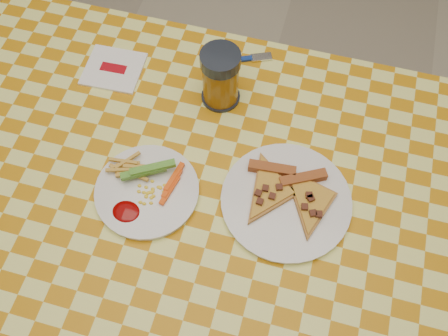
{
  "coord_description": "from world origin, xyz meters",
  "views": [
    {
      "loc": [
        0.17,
        -0.41,
        1.67
      ],
      "look_at": [
        0.04,
        0.06,
        0.78
      ],
      "focal_mm": 40.0,
      "sensor_mm": 36.0,
      "label": 1
    }
  ],
  "objects": [
    {
      "name": "ground",
      "position": [
        0.0,
        0.0,
        0.0
      ],
      "size": [
        8.0,
        8.0,
        0.0
      ],
      "primitive_type": "plane",
      "color": "beige",
      "rests_on": "ground"
    },
    {
      "name": "table",
      "position": [
        0.0,
        0.0,
        0.68
      ],
      "size": [
        1.28,
        0.88,
        0.76
      ],
      "color": "silver",
      "rests_on": "ground"
    },
    {
      "name": "plate_left",
      "position": [
        -0.09,
        -0.02,
        0.76
      ],
      "size": [
        0.23,
        0.23,
        0.01
      ],
      "primitive_type": "cylinder",
      "rotation": [
        0.0,
        0.0,
        0.1
      ],
      "color": "white",
      "rests_on": "table"
    },
    {
      "name": "plate_right",
      "position": [
        0.18,
        0.03,
        0.76
      ],
      "size": [
        0.33,
        0.33,
        0.01
      ],
      "primitive_type": "cylinder",
      "rotation": [
        0.0,
        0.0,
        -0.39
      ],
      "color": "white",
      "rests_on": "table"
    },
    {
      "name": "fries_veggies",
      "position": [
        -0.1,
        -0.01,
        0.78
      ],
      "size": [
        0.17,
        0.15,
        0.04
      ],
      "color": "#E49A48",
      "rests_on": "plate_left"
    },
    {
      "name": "pizza_slices",
      "position": [
        0.18,
        0.04,
        0.78
      ],
      "size": [
        0.24,
        0.22,
        0.02
      ],
      "color": "#B68638",
      "rests_on": "plate_right"
    },
    {
      "name": "drink_glass",
      "position": [
        -0.01,
        0.25,
        0.83
      ],
      "size": [
        0.09,
        0.09,
        0.14
      ],
      "color": "black",
      "rests_on": "table"
    },
    {
      "name": "napkin",
      "position": [
        -0.28,
        0.26,
        0.76
      ],
      "size": [
        0.14,
        0.13,
        0.01
      ],
      "rotation": [
        0.0,
        0.0,
        0.04
      ],
      "color": "white",
      "rests_on": "table"
    },
    {
      "name": "fork",
      "position": [
        0.0,
        0.36,
        0.76
      ],
      "size": [
        0.15,
        0.08,
        0.01
      ],
      "rotation": [
        0.0,
        0.0,
        0.41
      ],
      "color": "navy",
      "rests_on": "table"
    }
  ]
}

